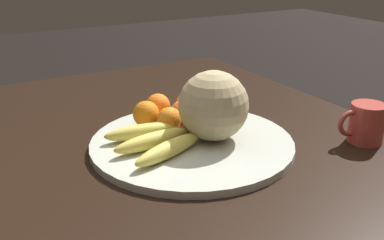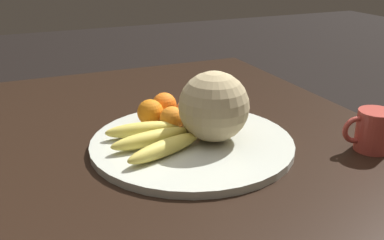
{
  "view_description": "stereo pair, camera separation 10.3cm",
  "coord_description": "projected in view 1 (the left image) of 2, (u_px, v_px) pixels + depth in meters",
  "views": [
    {
      "loc": [
        0.91,
        -0.47,
        1.22
      ],
      "look_at": [
        0.07,
        0.01,
        0.84
      ],
      "focal_mm": 42.0,
      "sensor_mm": 36.0,
      "label": 1
    },
    {
      "loc": [
        0.95,
        -0.37,
        1.22
      ],
      "look_at": [
        0.07,
        0.01,
        0.84
      ],
      "focal_mm": 42.0,
      "sensor_mm": 36.0,
      "label": 2
    }
  ],
  "objects": [
    {
      "name": "banana_bunch",
      "position": [
        156.0,
        140.0,
        1.0
      ],
      "size": [
        0.2,
        0.21,
        0.04
      ],
      "rotation": [
        0.0,
        0.0,
        4.82
      ],
      "color": "brown",
      "rests_on": "fruit_bowl"
    },
    {
      "name": "produce_tag",
      "position": [
        186.0,
        129.0,
        1.11
      ],
      "size": [
        0.09,
        0.1,
        0.0
      ],
      "rotation": [
        0.0,
        0.0,
        -0.85
      ],
      "color": "white",
      "rests_on": "fruit_bowl"
    },
    {
      "name": "melon",
      "position": [
        213.0,
        106.0,
        1.03
      ],
      "size": [
        0.16,
        0.16,
        0.16
      ],
      "color": "tan",
      "rests_on": "fruit_bowl"
    },
    {
      "name": "orange_back_right",
      "position": [
        183.0,
        112.0,
        1.13
      ],
      "size": [
        0.06,
        0.06,
        0.06
      ],
      "color": "orange",
      "rests_on": "fruit_bowl"
    },
    {
      "name": "orange_back_left",
      "position": [
        205.0,
        109.0,
        1.14
      ],
      "size": [
        0.07,
        0.07,
        0.07
      ],
      "color": "orange",
      "rests_on": "fruit_bowl"
    },
    {
      "name": "fruit_bowl",
      "position": [
        192.0,
        143.0,
        1.05
      ],
      "size": [
        0.47,
        0.47,
        0.02
      ],
      "color": "beige",
      "rests_on": "kitchen_table"
    },
    {
      "name": "kitchen_table",
      "position": [
        176.0,
        172.0,
        1.15
      ],
      "size": [
        1.34,
        1.04,
        0.77
      ],
      "color": "black",
      "rests_on": "ground_plane"
    },
    {
      "name": "orange_top_small",
      "position": [
        170.0,
        120.0,
        1.08
      ],
      "size": [
        0.06,
        0.06,
        0.06
      ],
      "color": "orange",
      "rests_on": "fruit_bowl"
    },
    {
      "name": "orange_front_right",
      "position": [
        146.0,
        114.0,
        1.11
      ],
      "size": [
        0.07,
        0.07,
        0.07
      ],
      "color": "orange",
      "rests_on": "fruit_bowl"
    },
    {
      "name": "orange_mid_center",
      "position": [
        157.0,
        106.0,
        1.17
      ],
      "size": [
        0.06,
        0.06,
        0.06
      ],
      "color": "orange",
      "rests_on": "fruit_bowl"
    },
    {
      "name": "ceramic_mug",
      "position": [
        366.0,
        123.0,
        1.06
      ],
      "size": [
        0.08,
        0.12,
        0.1
      ],
      "rotation": [
        0.0,
        0.0,
        4.46
      ],
      "color": "#B74238",
      "rests_on": "kitchen_table"
    },
    {
      "name": "orange_front_left",
      "position": [
        187.0,
        104.0,
        1.19
      ],
      "size": [
        0.06,
        0.06,
        0.06
      ],
      "color": "orange",
      "rests_on": "fruit_bowl"
    }
  ]
}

